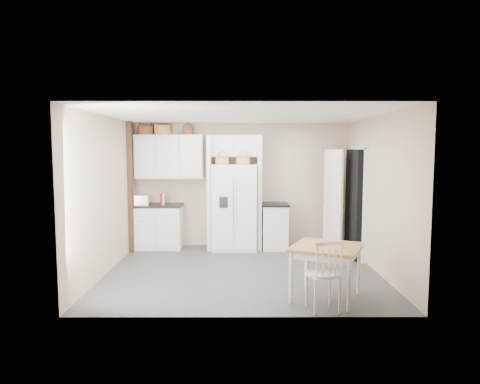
{
  "coord_description": "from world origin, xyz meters",
  "views": [
    {
      "loc": [
        -0.05,
        -7.05,
        2.03
      ],
      "look_at": [
        -0.04,
        0.4,
        1.3
      ],
      "focal_mm": 32.0,
      "sensor_mm": 36.0,
      "label": 1
    }
  ],
  "objects": [
    {
      "name": "basket_upper_c",
      "position": [
        -1.11,
        1.83,
        2.42
      ],
      "size": [
        0.23,
        0.23,
        0.13
      ],
      "primitive_type": "cylinder",
      "color": "#522717",
      "rests_on": "upper_cabinet"
    },
    {
      "name": "counter_right",
      "position": [
        0.68,
        1.7,
        0.92
      ],
      "size": [
        0.55,
        0.66,
        0.04
      ],
      "primitive_type": "cube",
      "color": "black",
      "rests_on": "base_cab_right"
    },
    {
      "name": "cookbook_cream",
      "position": [
        -1.6,
        1.62,
        1.04
      ],
      "size": [
        0.06,
        0.16,
        0.24
      ],
      "primitive_type": "cube",
      "rotation": [
        0.0,
        0.0,
        0.14
      ],
      "color": "beige",
      "rests_on": "counter_left"
    },
    {
      "name": "doorway_void",
      "position": [
        2.16,
        1.0,
        1.02
      ],
      "size": [
        0.18,
        0.85,
        2.05
      ],
      "primitive_type": "cube",
      "color": "black",
      "rests_on": "floor"
    },
    {
      "name": "wall_left",
      "position": [
        -2.25,
        0.0,
        1.3
      ],
      "size": [
        0.0,
        4.0,
        4.0
      ],
      "primitive_type": "plane",
      "rotation": [
        1.57,
        0.0,
        1.57
      ],
      "color": "tan",
      "rests_on": "floor"
    },
    {
      "name": "dining_table",
      "position": [
        1.14,
        -1.32,
        0.37
      ],
      "size": [
        1.17,
        1.17,
        0.73
      ],
      "primitive_type": "cube",
      "rotation": [
        0.0,
        0.0,
        -0.43
      ],
      "color": "brown",
      "rests_on": "floor"
    },
    {
      "name": "refrigerator",
      "position": [
        -0.15,
        1.65,
        0.88
      ],
      "size": [
        0.91,
        0.73,
        1.75
      ],
      "primitive_type": "cube",
      "color": "white",
      "rests_on": "floor"
    },
    {
      "name": "bridge_cabinet",
      "position": [
        -0.15,
        1.83,
        2.12
      ],
      "size": [
        1.12,
        0.34,
        0.45
      ],
      "primitive_type": "cube",
      "color": "silver",
      "rests_on": "wall_back"
    },
    {
      "name": "upper_cabinet",
      "position": [
        -1.5,
        1.83,
        1.9
      ],
      "size": [
        1.4,
        0.34,
        0.9
      ],
      "primitive_type": "cube",
      "color": "silver",
      "rests_on": "wall_back"
    },
    {
      "name": "toaster",
      "position": [
        -2.06,
        1.63,
        1.02
      ],
      "size": [
        0.3,
        0.21,
        0.19
      ],
      "primitive_type": "cube",
      "rotation": [
        0.0,
        0.0,
        0.2
      ],
      "color": "silver",
      "rests_on": "counter_left"
    },
    {
      "name": "basket_fridge_b",
      "position": [
        0.02,
        1.55,
        1.82
      ],
      "size": [
        0.27,
        0.27,
        0.14
      ],
      "primitive_type": "cylinder",
      "color": "#A4702D",
      "rests_on": "refrigerator"
    },
    {
      "name": "windsor_chair",
      "position": [
        1.02,
        -1.75,
        0.47
      ],
      "size": [
        0.53,
        0.5,
        0.95
      ],
      "primitive_type": "cube",
      "rotation": [
        0.0,
        0.0,
        0.18
      ],
      "color": "silver",
      "rests_on": "floor"
    },
    {
      "name": "floor",
      "position": [
        0.0,
        0.0,
        0.0
      ],
      "size": [
        4.5,
        4.5,
        0.0
      ],
      "primitive_type": "plane",
      "color": "#313131",
      "rests_on": "ground"
    },
    {
      "name": "basket_upper_b",
      "position": [
        -1.63,
        1.83,
        2.45
      ],
      "size": [
        0.34,
        0.34,
        0.2
      ],
      "primitive_type": "cylinder",
      "color": "#A4702D",
      "rests_on": "upper_cabinet"
    },
    {
      "name": "basket_fridge_a",
      "position": [
        -0.4,
        1.55,
        1.82
      ],
      "size": [
        0.26,
        0.26,
        0.14
      ],
      "primitive_type": "cylinder",
      "color": "#A4702D",
      "rests_on": "refrigerator"
    },
    {
      "name": "base_cab_right",
      "position": [
        0.68,
        1.7,
        0.45
      ],
      "size": [
        0.51,
        0.62,
        0.9
      ],
      "primitive_type": "cube",
      "color": "silver",
      "rests_on": "floor"
    },
    {
      "name": "trim_post",
      "position": [
        -2.2,
        1.35,
        1.3
      ],
      "size": [
        0.09,
        0.09,
        2.6
      ],
      "primitive_type": "cube",
      "color": "#351D15",
      "rests_on": "floor"
    },
    {
      "name": "basket_upper_a",
      "position": [
        -1.98,
        1.83,
        2.44
      ],
      "size": [
        0.32,
        0.32,
        0.18
      ],
      "primitive_type": "cylinder",
      "color": "#522717",
      "rests_on": "upper_cabinet"
    },
    {
      "name": "base_cab_left",
      "position": [
        -1.72,
        1.7,
        0.44
      ],
      "size": [
        0.95,
        0.6,
        0.88
      ],
      "primitive_type": "cube",
      "color": "silver",
      "rests_on": "floor"
    },
    {
      "name": "door_slab",
      "position": [
        1.8,
        1.33,
        1.02
      ],
      "size": [
        0.21,
        0.79,
        2.05
      ],
      "primitive_type": "cube",
      "rotation": [
        0.0,
        0.0,
        -1.36
      ],
      "color": "white",
      "rests_on": "floor"
    },
    {
      "name": "counter_left",
      "position": [
        -1.72,
        1.7,
        0.9
      ],
      "size": [
        0.99,
        0.64,
        0.04
      ],
      "primitive_type": "cube",
      "color": "black",
      "rests_on": "base_cab_left"
    },
    {
      "name": "fridge_panel_left",
      "position": [
        -0.66,
        1.7,
        1.15
      ],
      "size": [
        0.08,
        0.6,
        2.3
      ],
      "primitive_type": "cube",
      "color": "silver",
      "rests_on": "floor"
    },
    {
      "name": "wall_right",
      "position": [
        2.25,
        0.0,
        1.3
      ],
      "size": [
        0.0,
        4.0,
        4.0
      ],
      "primitive_type": "plane",
      "rotation": [
        1.57,
        0.0,
        -1.57
      ],
      "color": "tan",
      "rests_on": "floor"
    },
    {
      "name": "wall_back",
      "position": [
        0.0,
        2.0,
        1.3
      ],
      "size": [
        4.5,
        0.0,
        4.5
      ],
      "primitive_type": "plane",
      "rotation": [
        1.57,
        0.0,
        0.0
      ],
      "color": "tan",
      "rests_on": "floor"
    },
    {
      "name": "ceiling",
      "position": [
        0.0,
        0.0,
        2.6
      ],
      "size": [
        4.5,
        4.5,
        0.0
      ],
      "primitive_type": "plane",
      "color": "white",
      "rests_on": "wall_back"
    },
    {
      "name": "fridge_panel_right",
      "position": [
        0.36,
        1.7,
        1.15
      ],
      "size": [
        0.08,
        0.6,
        2.3
      ],
      "primitive_type": "cube",
      "color": "silver",
      "rests_on": "floor"
    },
    {
      "name": "cookbook_red",
      "position": [
        -1.64,
        1.62,
        1.05
      ],
      "size": [
        0.08,
        0.16,
        0.24
      ],
      "primitive_type": "cube",
      "rotation": [
        0.0,
        0.0,
        0.26
      ],
      "color": "maroon",
      "rests_on": "counter_left"
    }
  ]
}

